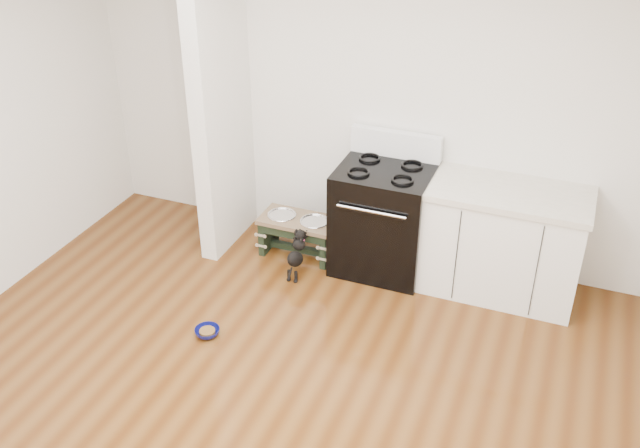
{
  "coord_description": "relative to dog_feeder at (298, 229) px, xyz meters",
  "views": [
    {
      "loc": [
        1.65,
        -2.8,
        3.43
      ],
      "look_at": [
        -0.17,
        1.79,
        0.52
      ],
      "focal_mm": 40.0,
      "sensor_mm": 36.0,
      "label": 1
    }
  ],
  "objects": [
    {
      "name": "cabinet_run",
      "position": [
        1.71,
        0.11,
        0.2
      ],
      "size": [
        1.24,
        0.64,
        0.91
      ],
      "color": "white",
      "rests_on": "ground"
    },
    {
      "name": "dog_feeder",
      "position": [
        0.0,
        0.0,
        0.0
      ],
      "size": [
        0.66,
        0.35,
        0.37
      ],
      "color": "black",
      "rests_on": "ground"
    },
    {
      "name": "room_shell",
      "position": [
        0.48,
        -2.06,
        1.36
      ],
      "size": [
        5.0,
        5.0,
        5.0
      ],
      "color": "silver",
      "rests_on": "ground"
    },
    {
      "name": "floor_bowl",
      "position": [
        -0.19,
        -1.28,
        -0.23
      ],
      "size": [
        0.22,
        0.22,
        0.06
      ],
      "rotation": [
        0.0,
        0.0,
        0.16
      ],
      "color": "#0B0E53",
      "rests_on": "ground"
    },
    {
      "name": "oven_range",
      "position": [
        0.73,
        0.1,
        0.22
      ],
      "size": [
        0.76,
        0.69,
        1.14
      ],
      "color": "black",
      "rests_on": "ground"
    },
    {
      "name": "partition_wall",
      "position": [
        -0.69,
        0.04,
        1.09
      ],
      "size": [
        0.15,
        0.8,
        2.7
      ],
      "primitive_type": "cube",
      "color": "silver",
      "rests_on": "ground"
    },
    {
      "name": "puppy",
      "position": [
        0.12,
        -0.3,
        -0.04
      ],
      "size": [
        0.12,
        0.34,
        0.4
      ],
      "color": "black",
      "rests_on": "ground"
    },
    {
      "name": "ground",
      "position": [
        0.48,
        -2.06,
        -0.26
      ],
      "size": [
        5.0,
        5.0,
        0.0
      ],
      "primitive_type": "plane",
      "color": "#4C270D",
      "rests_on": "ground"
    }
  ]
}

